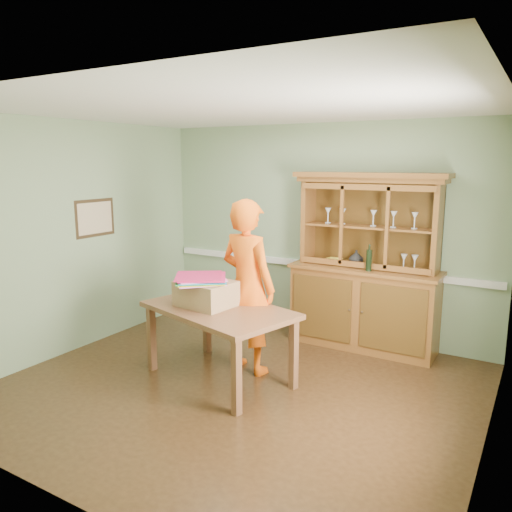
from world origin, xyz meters
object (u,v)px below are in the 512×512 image
Objects in this scene: cardboard_box at (206,293)px; person at (248,287)px; china_hutch at (365,287)px; dining_table at (219,316)px.

cardboard_box is 0.30× the size of person.
cardboard_box is at bearing -124.35° from china_hutch.
person reaches higher than dining_table.
dining_table is 0.45m from person.
person reaches higher than cardboard_box.
person is at bearing 85.06° from dining_table.
dining_table is 0.27m from cardboard_box.
china_hutch is 3.83× the size of cardboard_box.
person is at bearing -122.90° from china_hutch.
china_hutch reaches higher than dining_table.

